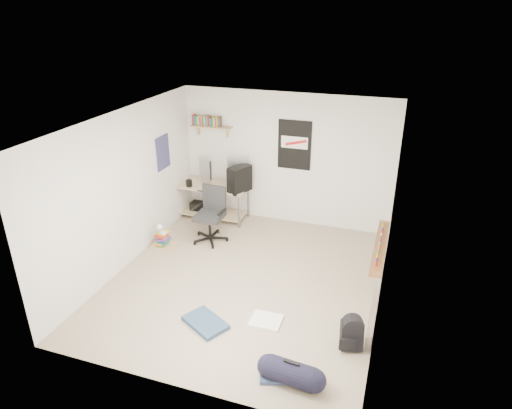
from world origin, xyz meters
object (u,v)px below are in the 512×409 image
(book_stack, at_px, (163,238))
(office_chair, at_px, (209,216))
(desk, at_px, (211,200))
(duffel_bag, at_px, (291,373))
(backpack, at_px, (352,335))

(book_stack, bearing_deg, office_chair, 31.57)
(desk, relative_size, duffel_bag, 2.71)
(desk, distance_m, book_stack, 1.39)
(desk, distance_m, duffel_bag, 4.52)
(desk, height_order, duffel_bag, desk)
(office_chair, height_order, book_stack, office_chair)
(desk, height_order, backpack, desk)
(desk, height_order, book_stack, desk)
(desk, relative_size, office_chair, 1.48)
(book_stack, bearing_deg, backpack, -24.19)
(backpack, height_order, duffel_bag, duffel_bag)
(backpack, bearing_deg, office_chair, 127.89)
(office_chair, bearing_deg, desk, 116.49)
(book_stack, bearing_deg, desk, 75.76)
(backpack, distance_m, book_stack, 3.84)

